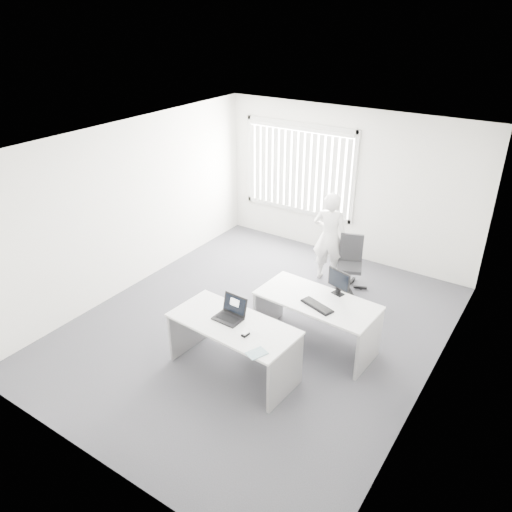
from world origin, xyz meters
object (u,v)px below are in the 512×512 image
Objects in this scene: desk_near at (233,337)px; office_chair at (349,272)px; monitor at (339,282)px; laptop at (227,310)px; person at (330,237)px; desk_far at (316,312)px.

desk_near is 2.90m from office_chair.
laptop is at bearing -107.79° from monitor.
desk_near is 4.65× the size of monitor.
monitor is (0.88, -1.55, 0.14)m from person.
desk_far is at bearing -102.17° from office_chair.
desk_far is 4.62× the size of monitor.
monitor reaches higher than desk_near.
laptop is at bearing -120.95° from desk_far.
desk_near is 1.84× the size of office_chair.
person is at bearing 114.48° from desk_far.
monitor is (0.17, 0.29, 0.40)m from desk_far.
office_chair is at bearing 102.25° from desk_far.
laptop is at bearing 170.64° from desk_near.
office_chair is at bearing 160.24° from person.
person is at bearing 149.65° from office_chair.
laptop is 0.97× the size of monitor.
monitor is at bearing 58.58° from laptop.
desk_far is at bearing 57.90° from laptop.
monitor is at bearing 62.36° from desk_far.
desk_near is 4.79× the size of laptop.
laptop is (-0.02, -2.91, 0.10)m from person.
person reaches higher than desk_near.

